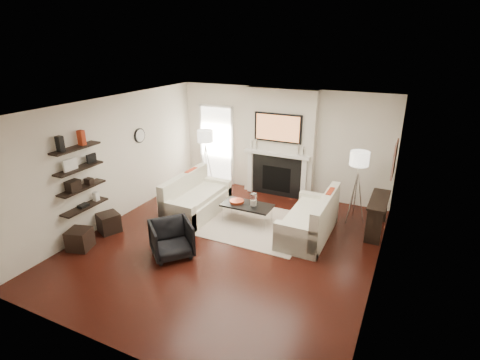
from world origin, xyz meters
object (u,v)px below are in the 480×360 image
at_px(loveseat_right_base, 308,226).
at_px(ottoman_near, 109,223).
at_px(armchair, 171,238).
at_px(lamp_left_shade, 205,136).
at_px(lamp_right_shade, 360,158).
at_px(coffee_table, 247,205).
at_px(loveseat_left_base, 198,206).

relative_size(loveseat_right_base, ottoman_near, 4.50).
distance_m(loveseat_right_base, armchair, 2.76).
distance_m(lamp_left_shade, lamp_right_shade, 3.91).
height_order(loveseat_right_base, lamp_left_shade, lamp_left_shade).
relative_size(lamp_left_shade, ottoman_near, 1.00).
height_order(coffee_table, lamp_left_shade, lamp_left_shade).
bearing_deg(loveseat_left_base, lamp_left_shade, 112.96).
bearing_deg(armchair, loveseat_left_base, 57.47).
xyz_separation_m(coffee_table, lamp_left_shade, (-1.81, 1.33, 1.05)).
relative_size(loveseat_left_base, ottoman_near, 4.50).
bearing_deg(loveseat_left_base, armchair, -73.76).
xyz_separation_m(armchair, ottoman_near, (-1.73, 0.19, -0.17)).
xyz_separation_m(coffee_table, lamp_right_shade, (2.09, 1.08, 1.05)).
bearing_deg(armchair, lamp_right_shade, -2.51).
bearing_deg(coffee_table, armchair, -110.70).
bearing_deg(lamp_right_shade, loveseat_left_base, -159.77).
bearing_deg(ottoman_near, lamp_right_shade, 31.04).
bearing_deg(coffee_table, lamp_left_shade, 143.66).
height_order(coffee_table, lamp_right_shade, lamp_right_shade).
xyz_separation_m(loveseat_right_base, armchair, (-2.06, -1.83, 0.16)).
bearing_deg(loveseat_left_base, loveseat_right_base, 2.85).
bearing_deg(coffee_table, loveseat_left_base, -173.69).
xyz_separation_m(loveseat_right_base, lamp_right_shade, (0.72, 1.08, 1.24)).
relative_size(coffee_table, armchair, 1.50).
bearing_deg(coffee_table, loveseat_right_base, -0.17).
bearing_deg(lamp_right_shade, lamp_left_shade, 176.30).
bearing_deg(loveseat_right_base, armchair, -138.44).
bearing_deg(armchair, ottoman_near, 124.96).
height_order(loveseat_right_base, lamp_right_shade, lamp_right_shade).
distance_m(loveseat_left_base, ottoman_near, 1.95).
height_order(armchair, ottoman_near, armchair).
bearing_deg(loveseat_right_base, lamp_left_shade, 157.23).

